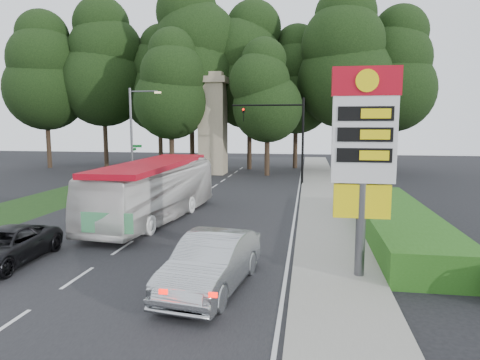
% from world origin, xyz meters
% --- Properties ---
extents(ground, '(120.00, 120.00, 0.00)m').
position_xyz_m(ground, '(0.00, 0.00, 0.00)').
color(ground, black).
rests_on(ground, ground).
extents(road_surface, '(14.00, 80.00, 0.02)m').
position_xyz_m(road_surface, '(0.00, 12.00, 0.01)').
color(road_surface, black).
rests_on(road_surface, ground).
extents(sidewalk_right, '(3.00, 80.00, 0.12)m').
position_xyz_m(sidewalk_right, '(8.50, 12.00, 0.06)').
color(sidewalk_right, gray).
rests_on(sidewalk_right, ground).
extents(grass_verge_left, '(5.00, 50.00, 0.02)m').
position_xyz_m(grass_verge_left, '(-9.50, 18.00, 0.01)').
color(grass_verge_left, '#193814').
rests_on(grass_verge_left, ground).
extents(hedge, '(3.00, 14.00, 1.20)m').
position_xyz_m(hedge, '(11.50, 8.00, 0.60)').
color(hedge, '#235416').
rests_on(hedge, ground).
extents(gas_station_pylon, '(2.10, 0.45, 6.85)m').
position_xyz_m(gas_station_pylon, '(9.20, 1.99, 4.45)').
color(gas_station_pylon, '#59595E').
rests_on(gas_station_pylon, ground).
extents(traffic_signal_mast, '(6.10, 0.35, 7.20)m').
position_xyz_m(traffic_signal_mast, '(5.68, 24.00, 4.67)').
color(traffic_signal_mast, black).
rests_on(traffic_signal_mast, ground).
extents(streetlight_signs, '(2.75, 0.98, 8.00)m').
position_xyz_m(streetlight_signs, '(-6.99, 22.01, 4.44)').
color(streetlight_signs, '#59595E').
rests_on(streetlight_signs, ground).
extents(monument, '(3.00, 3.00, 10.05)m').
position_xyz_m(monument, '(-2.00, 30.00, 5.10)').
color(monument, tan).
rests_on(monument, ground).
extents(tree_far_west, '(8.96, 8.96, 17.60)m').
position_xyz_m(tree_far_west, '(-22.00, 33.00, 10.68)').
color(tree_far_west, '#2D2116').
rests_on(tree_far_west, ground).
extents(tree_west_mid, '(9.80, 9.80, 19.25)m').
position_xyz_m(tree_west_mid, '(-16.00, 35.00, 11.69)').
color(tree_west_mid, '#2D2116').
rests_on(tree_west_mid, ground).
extents(tree_west_near, '(8.40, 8.40, 16.50)m').
position_xyz_m(tree_west_near, '(-10.00, 37.00, 10.02)').
color(tree_west_near, '#2D2116').
rests_on(tree_west_near, ground).
extents(tree_center_left, '(10.08, 10.08, 19.80)m').
position_xyz_m(tree_center_left, '(-5.00, 33.00, 12.02)').
color(tree_center_left, '#2D2116').
rests_on(tree_center_left, ground).
extents(tree_center_right, '(9.24, 9.24, 18.15)m').
position_xyz_m(tree_center_right, '(1.00, 35.00, 11.02)').
color(tree_center_right, '#2D2116').
rests_on(tree_center_right, ground).
extents(tree_east_near, '(8.12, 8.12, 15.95)m').
position_xyz_m(tree_east_near, '(6.00, 37.00, 9.68)').
color(tree_east_near, '#2D2116').
rests_on(tree_east_near, ground).
extents(tree_east_mid, '(9.52, 9.52, 18.70)m').
position_xyz_m(tree_east_mid, '(11.00, 33.00, 11.35)').
color(tree_east_mid, '#2D2116').
rests_on(tree_east_mid, ground).
extents(tree_far_east, '(8.68, 8.68, 17.05)m').
position_xyz_m(tree_far_east, '(16.00, 35.00, 10.35)').
color(tree_far_east, '#2D2116').
rests_on(tree_far_east, ground).
extents(tree_monument_left, '(7.28, 7.28, 14.30)m').
position_xyz_m(tree_monument_left, '(-6.00, 29.00, 8.68)').
color(tree_monument_left, '#2D2116').
rests_on(tree_monument_left, ground).
extents(tree_monument_right, '(6.72, 6.72, 13.20)m').
position_xyz_m(tree_monument_right, '(3.50, 29.50, 8.01)').
color(tree_monument_right, '#2D2116').
rests_on(tree_monument_right, ground).
extents(transit_bus, '(3.73, 11.34, 3.10)m').
position_xyz_m(transit_bus, '(-0.50, 9.15, 1.55)').
color(transit_bus, white).
rests_on(transit_bus, ground).
extents(sedan_silver, '(2.49, 5.39, 1.71)m').
position_xyz_m(sedan_silver, '(4.60, 0.32, 0.86)').
color(sedan_silver, '#A7AAAE').
rests_on(sedan_silver, ground).
extents(suv_charcoal, '(2.36, 4.80, 1.31)m').
position_xyz_m(suv_charcoal, '(-3.37, 1.44, 0.66)').
color(suv_charcoal, black).
rests_on(suv_charcoal, ground).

